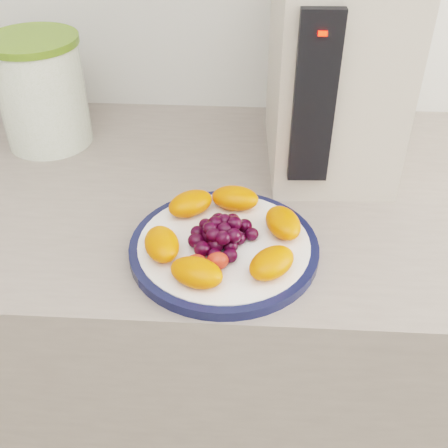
{
  "coord_description": "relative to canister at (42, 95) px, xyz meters",
  "views": [
    {
      "loc": [
        0.08,
        0.43,
        1.41
      ],
      "look_at": [
        0.04,
        1.04,
        0.95
      ],
      "focal_mm": 45.0,
      "sensor_mm": 36.0,
      "label": 1
    }
  ],
  "objects": [
    {
      "name": "plate_rim",
      "position": [
        0.34,
        -0.3,
        -0.08
      ],
      "size": [
        0.26,
        0.26,
        0.01
      ],
      "primitive_type": "cylinder",
      "color": "#111638",
      "rests_on": "counter"
    },
    {
      "name": "cabinet_face",
      "position": [
        0.29,
        -0.14,
        -0.57
      ],
      "size": [
        3.48,
        0.58,
        0.84
      ],
      "primitive_type": "cube",
      "color": "#8E6B4E",
      "rests_on": "floor"
    },
    {
      "name": "appliance_led",
      "position": [
        0.46,
        -0.18,
        0.18
      ],
      "size": [
        0.01,
        0.01,
        0.01
      ],
      "primitive_type": "cube",
      "rotation": [
        0.0,
        0.0,
        0.04
      ],
      "color": "#FF0C05",
      "rests_on": "appliance_panel"
    },
    {
      "name": "fruit_plate",
      "position": [
        0.34,
        -0.3,
        -0.06
      ],
      "size": [
        0.23,
        0.23,
        0.03
      ],
      "color": "#FF4F04",
      "rests_on": "plate_face"
    },
    {
      "name": "counter",
      "position": [
        0.29,
        -0.14,
        -0.54
      ],
      "size": [
        3.5,
        0.6,
        0.9
      ],
      "primitive_type": "cube",
      "color": "gray",
      "rests_on": "floor"
    },
    {
      "name": "canister",
      "position": [
        0.0,
        0.0,
        0.0
      ],
      "size": [
        0.17,
        0.17,
        0.18
      ],
      "primitive_type": "cylinder",
      "rotation": [
        0.0,
        0.0,
        -0.1
      ],
      "color": "#506E1E",
      "rests_on": "counter"
    },
    {
      "name": "appliance_panel",
      "position": [
        0.46,
        -0.17,
        0.08
      ],
      "size": [
        0.06,
        0.02,
        0.25
      ],
      "primitive_type": "cube",
      "rotation": [
        0.0,
        0.0,
        0.04
      ],
      "color": "black",
      "rests_on": "appliance_body"
    },
    {
      "name": "appliance_body",
      "position": [
        0.5,
        -0.03,
        0.08
      ],
      "size": [
        0.21,
        0.28,
        0.34
      ],
      "primitive_type": "cube",
      "rotation": [
        0.0,
        0.0,
        0.04
      ],
      "color": "beige",
      "rests_on": "counter"
    },
    {
      "name": "canister_lid",
      "position": [
        0.0,
        0.0,
        0.1
      ],
      "size": [
        0.17,
        0.17,
        0.01
      ],
      "primitive_type": "cylinder",
      "rotation": [
        0.0,
        0.0,
        -0.1
      ],
      "color": "#5A7A25",
      "rests_on": "canister"
    },
    {
      "name": "plate_face",
      "position": [
        0.34,
        -0.3,
        -0.08
      ],
      "size": [
        0.24,
        0.24,
        0.02
      ],
      "primitive_type": "cylinder",
      "color": "white",
      "rests_on": "counter"
    }
  ]
}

